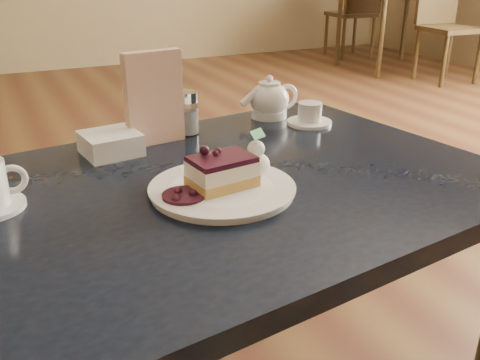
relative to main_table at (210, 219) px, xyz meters
name	(u,v)px	position (x,y,z in m)	size (l,w,h in m)	color
main_table	(210,219)	(0.00, 0.00, 0.00)	(1.16, 0.85, 0.68)	black
dessert_plate	(222,189)	(0.01, -0.04, 0.08)	(0.25, 0.25, 0.01)	white
cheesecake_slice	(222,172)	(0.01, -0.04, 0.11)	(0.12, 0.09, 0.05)	tan
whipped_cream	(256,164)	(0.08, -0.03, 0.10)	(0.05, 0.05, 0.04)	white
berry_sauce	(184,196)	(-0.07, -0.06, 0.09)	(0.07, 0.07, 0.01)	black
tea_set	(277,103)	(0.31, 0.31, 0.11)	(0.21, 0.20, 0.10)	white
menu_card	(154,98)	(-0.01, 0.26, 0.17)	(0.13, 0.03, 0.20)	#F4E9C7
sugar_shaker	(187,113)	(0.07, 0.29, 0.12)	(0.05, 0.05, 0.10)	white
napkin_stack	(111,143)	(-0.12, 0.23, 0.09)	(0.11, 0.11, 0.05)	white
bg_table_far_right	(391,60)	(3.42, 3.42, -0.53)	(1.09, 1.86, 1.24)	black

